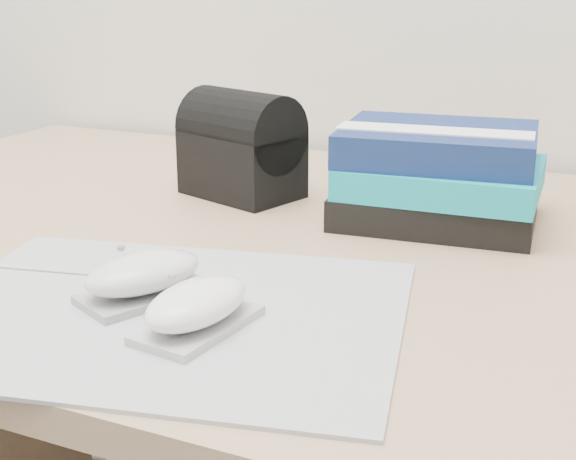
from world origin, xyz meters
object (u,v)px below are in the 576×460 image
at_px(book_stack, 439,176).
at_px(desk, 420,419).
at_px(mouse_rear, 144,276).
at_px(pouch, 241,145).
at_px(mouse_front, 197,306).

bearing_deg(book_stack, desk, -81.78).
height_order(mouse_rear, book_stack, book_stack).
bearing_deg(pouch, desk, -11.48).
height_order(desk, pouch, pouch).
bearing_deg(desk, mouse_front, -108.25).
bearing_deg(book_stack, mouse_front, -104.95).
height_order(desk, mouse_rear, mouse_rear).
xyz_separation_m(desk, book_stack, (-0.01, 0.05, 0.29)).
bearing_deg(book_stack, mouse_rear, -117.37).
distance_m(mouse_rear, pouch, 0.35).
height_order(mouse_front, pouch, pouch).
relative_size(mouse_rear, mouse_front, 1.10).
bearing_deg(mouse_front, pouch, 112.24).
bearing_deg(pouch, mouse_front, -67.76).
xyz_separation_m(desk, mouse_front, (-0.11, -0.32, 0.26)).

